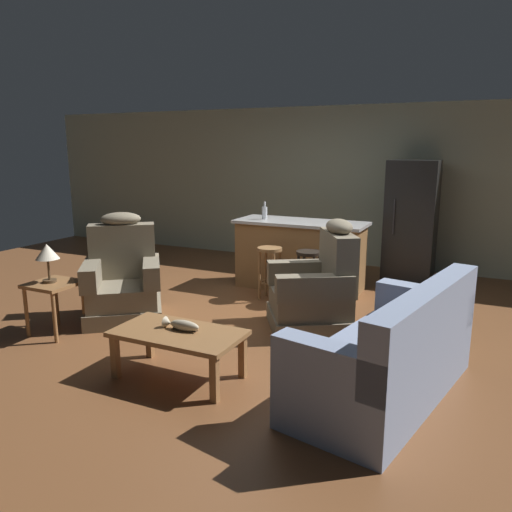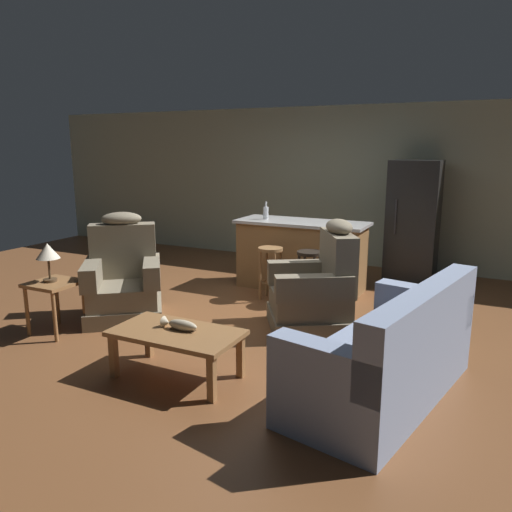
% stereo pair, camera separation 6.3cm
% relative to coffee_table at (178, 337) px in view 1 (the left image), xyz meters
% --- Properties ---
extents(ground_plane, '(12.00, 12.00, 0.00)m').
position_rel_coffee_table_xyz_m(ground_plane, '(-0.05, 1.70, -0.36)').
color(ground_plane, brown).
extents(back_wall, '(12.00, 0.05, 2.60)m').
position_rel_coffee_table_xyz_m(back_wall, '(-0.05, 4.83, 0.94)').
color(back_wall, '#9EA88E').
rests_on(back_wall, ground_plane).
extents(coffee_table, '(1.10, 0.60, 0.42)m').
position_rel_coffee_table_xyz_m(coffee_table, '(0.00, 0.00, 0.00)').
color(coffee_table, olive).
rests_on(coffee_table, ground_plane).
extents(fish_figurine, '(0.34, 0.10, 0.10)m').
position_rel_coffee_table_xyz_m(fish_figurine, '(0.01, 0.04, 0.10)').
color(fish_figurine, '#4C3823').
rests_on(fish_figurine, coffee_table).
extents(couch, '(1.21, 2.03, 0.94)m').
position_rel_coffee_table_xyz_m(couch, '(1.70, 0.43, -0.02)').
color(couch, '#8493B2').
rests_on(couch, ground_plane).
extents(recliner_near_lamp, '(1.18, 1.18, 1.20)m').
position_rel_coffee_table_xyz_m(recliner_near_lamp, '(-1.47, 1.05, 0.06)').
color(recliner_near_lamp, '#756B56').
rests_on(recliner_near_lamp, ground_plane).
extents(recliner_near_island, '(1.15, 1.15, 1.20)m').
position_rel_coffee_table_xyz_m(recliner_near_island, '(0.67, 1.66, 0.06)').
color(recliner_near_island, '#756B56').
rests_on(recliner_near_island, ground_plane).
extents(end_table, '(0.48, 0.48, 0.56)m').
position_rel_coffee_table_xyz_m(end_table, '(-1.77, 0.31, 0.10)').
color(end_table, olive).
rests_on(end_table, ground_plane).
extents(table_lamp, '(0.24, 0.24, 0.41)m').
position_rel_coffee_table_xyz_m(table_lamp, '(-1.80, 0.30, 0.50)').
color(table_lamp, '#4C3823').
rests_on(table_lamp, end_table).
extents(kitchen_island, '(1.80, 0.70, 0.95)m').
position_rel_coffee_table_xyz_m(kitchen_island, '(-0.05, 3.05, 0.11)').
color(kitchen_island, olive).
rests_on(kitchen_island, ground_plane).
extents(bar_stool_left, '(0.32, 0.32, 0.68)m').
position_rel_coffee_table_xyz_m(bar_stool_left, '(-0.23, 2.42, 0.11)').
color(bar_stool_left, olive).
rests_on(bar_stool_left, ground_plane).
extents(bar_stool_right, '(0.32, 0.32, 0.68)m').
position_rel_coffee_table_xyz_m(bar_stool_right, '(0.31, 2.42, 0.11)').
color(bar_stool_right, black).
rests_on(bar_stool_right, ground_plane).
extents(refrigerator, '(0.70, 0.69, 1.76)m').
position_rel_coffee_table_xyz_m(refrigerator, '(1.24, 4.25, 0.52)').
color(refrigerator, black).
rests_on(refrigerator, ground_plane).
extents(bottle_tall_green, '(0.07, 0.07, 0.24)m').
position_rel_coffee_table_xyz_m(bottle_tall_green, '(-0.58, 3.03, 0.68)').
color(bottle_tall_green, silver).
rests_on(bottle_tall_green, kitchen_island).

